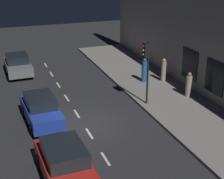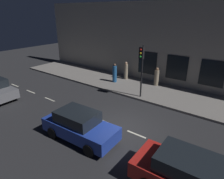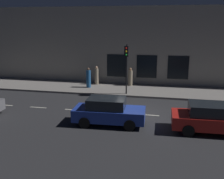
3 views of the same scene
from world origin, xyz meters
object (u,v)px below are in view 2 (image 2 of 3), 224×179
(traffic_light, at_px, (142,61))
(pedestrian_0, at_px, (115,74))
(parked_car_3, at_px, (192,176))
(pedestrian_1, at_px, (157,77))
(parked_car_0, at_px, (80,126))
(pedestrian_2, at_px, (126,71))

(traffic_light, height_order, pedestrian_0, traffic_light)
(pedestrian_0, bearing_deg, traffic_light, 45.48)
(parked_car_3, distance_m, pedestrian_1, 11.31)
(parked_car_0, relative_size, pedestrian_1, 2.56)
(parked_car_0, xyz_separation_m, pedestrian_1, (9.69, 0.15, 0.11))
(traffic_light, height_order, pedestrian_1, traffic_light)
(pedestrian_0, xyz_separation_m, pedestrian_2, (1.38, -0.36, -0.02))
(parked_car_3, bearing_deg, parked_car_0, -91.22)
(parked_car_0, xyz_separation_m, pedestrian_2, (9.54, 3.32, 0.15))
(traffic_light, bearing_deg, parked_car_3, -138.09)
(parked_car_0, relative_size, parked_car_3, 0.93)
(traffic_light, relative_size, parked_car_0, 0.95)
(traffic_light, xyz_separation_m, pedestrian_0, (1.68, 3.67, -2.05))
(traffic_light, distance_m, pedestrian_2, 4.96)
(parked_car_3, bearing_deg, traffic_light, -139.72)
(traffic_light, xyz_separation_m, parked_car_3, (-6.43, -5.77, -2.22))
(traffic_light, height_order, parked_car_0, traffic_light)
(traffic_light, xyz_separation_m, pedestrian_2, (3.07, 3.30, -2.07))
(pedestrian_0, relative_size, pedestrian_1, 1.08)
(parked_car_0, distance_m, pedestrian_2, 10.10)
(traffic_light, xyz_separation_m, parked_car_0, (-6.47, -0.01, -2.22))
(traffic_light, xyz_separation_m, pedestrian_1, (3.22, 0.14, -2.11))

